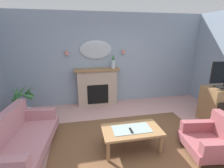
% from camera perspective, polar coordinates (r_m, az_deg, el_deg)
% --- Properties ---
extents(floor, '(7.03, 6.21, 0.10)m').
position_cam_1_polar(floor, '(3.38, 8.47, -23.58)').
color(floor, '#C6938E').
rests_on(floor, ground).
extents(wall_back, '(7.03, 0.10, 2.79)m').
position_cam_1_polar(wall_back, '(5.20, -0.85, 8.59)').
color(wall_back, '#8C9EB2').
rests_on(wall_back, ground).
extents(patterned_rug, '(3.20, 2.40, 0.01)m').
position_cam_1_polar(patterned_rug, '(3.49, 7.33, -20.85)').
color(patterned_rug, brown).
rests_on(patterned_rug, ground).
extents(fireplace, '(1.36, 0.36, 1.16)m').
position_cam_1_polar(fireplace, '(5.11, -5.15, -1.12)').
color(fireplace, tan).
rests_on(fireplace, ground).
extents(mantel_vase_right, '(0.12, 0.12, 0.41)m').
position_cam_1_polar(mantel_vase_right, '(4.98, 0.43, 7.70)').
color(mantel_vase_right, silver).
rests_on(mantel_vase_right, fireplace).
extents(wall_mirror, '(0.96, 0.06, 0.56)m').
position_cam_1_polar(wall_mirror, '(5.02, -5.68, 11.85)').
color(wall_mirror, '#B2BCC6').
extents(wall_sconce_left, '(0.14, 0.14, 0.14)m').
position_cam_1_polar(wall_sconce_left, '(4.96, -15.58, 10.70)').
color(wall_sconce_left, '#D17066').
extents(wall_sconce_right, '(0.14, 0.14, 0.14)m').
position_cam_1_polar(wall_sconce_right, '(5.14, 4.05, 11.44)').
color(wall_sconce_right, '#D17066').
extents(coffee_table, '(1.10, 0.60, 0.45)m').
position_cam_1_polar(coffee_table, '(3.22, 6.84, -16.18)').
color(coffee_table, olive).
rests_on(coffee_table, ground).
extents(tv_remote, '(0.04, 0.16, 0.02)m').
position_cam_1_polar(tv_remote, '(3.12, 6.66, -15.87)').
color(tv_remote, black).
rests_on(tv_remote, coffee_table).
extents(floral_couch, '(1.04, 1.79, 0.76)m').
position_cam_1_polar(floral_couch, '(3.59, -29.89, -15.97)').
color(floral_couch, '#B77A84').
rests_on(floral_couch, ground).
extents(armchair_beside_couch, '(0.92, 0.91, 0.71)m').
position_cam_1_polar(armchair_beside_couch, '(3.66, 32.01, -15.91)').
color(armchair_beside_couch, '#934C51').
rests_on(armchair_beside_couch, ground).
extents(tv_cabinet, '(0.80, 0.57, 0.90)m').
position_cam_1_polar(tv_cabinet, '(4.96, 33.41, -5.96)').
color(tv_cabinet, olive).
rests_on(tv_cabinet, ground).
extents(potted_plant_tall_palm, '(0.55, 0.58, 0.90)m').
position_cam_1_polar(potted_plant_tall_palm, '(4.85, -28.39, -5.56)').
color(potted_plant_tall_palm, silver).
rests_on(potted_plant_tall_palm, ground).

